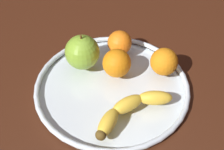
% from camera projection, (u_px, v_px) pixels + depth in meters
% --- Properties ---
extents(ground_plane, '(1.46, 1.46, 0.04)m').
position_uv_depth(ground_plane, '(112.00, 95.00, 0.77)').
color(ground_plane, '#411E10').
extents(fruit_bowl, '(0.35, 0.35, 0.02)m').
position_uv_depth(fruit_bowl, '(112.00, 87.00, 0.75)').
color(fruit_bowl, silver).
rests_on(fruit_bowl, ground_plane).
extents(banana, '(0.20, 0.07, 0.03)m').
position_uv_depth(banana, '(130.00, 109.00, 0.67)').
color(banana, yellow).
rests_on(banana, fruit_bowl).
extents(apple, '(0.08, 0.08, 0.09)m').
position_uv_depth(apple, '(82.00, 52.00, 0.76)').
color(apple, '#81AF32').
rests_on(apple, fruit_bowl).
extents(orange_center, '(0.06, 0.06, 0.06)m').
position_uv_depth(orange_center, '(164.00, 62.00, 0.75)').
color(orange_center, orange).
rests_on(orange_center, fruit_bowl).
extents(orange_back_left, '(0.06, 0.06, 0.06)m').
position_uv_depth(orange_back_left, '(120.00, 43.00, 0.80)').
color(orange_back_left, orange).
rests_on(orange_back_left, fruit_bowl).
extents(orange_front_right, '(0.07, 0.07, 0.07)m').
position_uv_depth(orange_front_right, '(117.00, 63.00, 0.74)').
color(orange_front_right, orange).
rests_on(orange_front_right, fruit_bowl).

